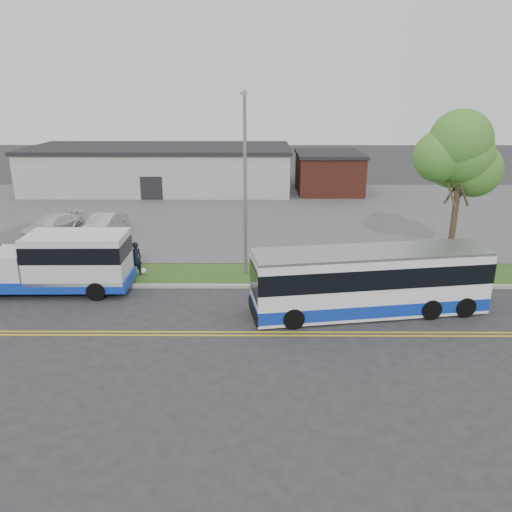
{
  "coord_description": "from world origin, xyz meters",
  "views": [
    {
      "loc": [
        3.7,
        -22.57,
        9.63
      ],
      "look_at": [
        3.57,
        1.4,
        1.6
      ],
      "focal_mm": 35.0,
      "sensor_mm": 36.0,
      "label": 1
    }
  ],
  "objects_px": {
    "tree_east": "(462,160)",
    "pedestrian": "(136,259)",
    "transit_bus": "(369,281)",
    "streetlight_near": "(245,180)",
    "shuttle_bus": "(63,261)",
    "parked_car_b": "(53,225)",
    "parked_car_a": "(104,225)"
  },
  "relations": [
    {
      "from": "shuttle_bus",
      "to": "tree_east",
      "type": "bearing_deg",
      "value": 6.05
    },
    {
      "from": "streetlight_near",
      "to": "transit_bus",
      "type": "xyz_separation_m",
      "value": [
        5.65,
        -4.53,
        -3.75
      ]
    },
    {
      "from": "tree_east",
      "to": "pedestrian",
      "type": "bearing_deg",
      "value": -178.58
    },
    {
      "from": "tree_east",
      "to": "shuttle_bus",
      "type": "height_order",
      "value": "tree_east"
    },
    {
      "from": "shuttle_bus",
      "to": "parked_car_a",
      "type": "xyz_separation_m",
      "value": [
        -0.89,
        9.49,
        -0.72
      ]
    },
    {
      "from": "streetlight_near",
      "to": "transit_bus",
      "type": "bearing_deg",
      "value": -38.71
    },
    {
      "from": "transit_bus",
      "to": "streetlight_near",
      "type": "bearing_deg",
      "value": 132.32
    },
    {
      "from": "streetlight_near",
      "to": "shuttle_bus",
      "type": "height_order",
      "value": "streetlight_near"
    },
    {
      "from": "shuttle_bus",
      "to": "parked_car_b",
      "type": "bearing_deg",
      "value": 113.9
    },
    {
      "from": "streetlight_near",
      "to": "pedestrian",
      "type": "height_order",
      "value": "streetlight_near"
    },
    {
      "from": "pedestrian",
      "to": "parked_car_a",
      "type": "distance_m",
      "value": 8.5
    },
    {
      "from": "parked_car_a",
      "to": "parked_car_b",
      "type": "height_order",
      "value": "parked_car_a"
    },
    {
      "from": "pedestrian",
      "to": "parked_car_a",
      "type": "height_order",
      "value": "pedestrian"
    },
    {
      "from": "transit_bus",
      "to": "pedestrian",
      "type": "bearing_deg",
      "value": 150.21
    },
    {
      "from": "streetlight_near",
      "to": "pedestrian",
      "type": "distance_m",
      "value": 7.22
    },
    {
      "from": "streetlight_near",
      "to": "pedestrian",
      "type": "xyz_separation_m",
      "value": [
        -5.88,
        -0.15,
        -4.2
      ]
    },
    {
      "from": "shuttle_bus",
      "to": "parked_car_a",
      "type": "relative_size",
      "value": 1.68
    },
    {
      "from": "transit_bus",
      "to": "pedestrian",
      "type": "xyz_separation_m",
      "value": [
        -11.53,
        4.38,
        -0.44
      ]
    },
    {
      "from": "parked_car_a",
      "to": "parked_car_b",
      "type": "xyz_separation_m",
      "value": [
        -3.57,
        0.22,
        -0.06
      ]
    },
    {
      "from": "streetlight_near",
      "to": "shuttle_bus",
      "type": "relative_size",
      "value": 1.22
    },
    {
      "from": "tree_east",
      "to": "parked_car_b",
      "type": "xyz_separation_m",
      "value": [
        -24.41,
        7.32,
        -5.4
      ]
    },
    {
      "from": "transit_bus",
      "to": "parked_car_a",
      "type": "distance_m",
      "value": 19.54
    },
    {
      "from": "shuttle_bus",
      "to": "parked_car_a",
      "type": "height_order",
      "value": "shuttle_bus"
    },
    {
      "from": "tree_east",
      "to": "pedestrian",
      "type": "relative_size",
      "value": 4.45
    },
    {
      "from": "tree_east",
      "to": "transit_bus",
      "type": "xyz_separation_m",
      "value": [
        -5.35,
        -4.8,
        -4.73
      ]
    },
    {
      "from": "parked_car_b",
      "to": "transit_bus",
      "type": "bearing_deg",
      "value": -9.89
    },
    {
      "from": "transit_bus",
      "to": "parked_car_a",
      "type": "height_order",
      "value": "transit_bus"
    },
    {
      "from": "transit_bus",
      "to": "tree_east",
      "type": "bearing_deg",
      "value": 32.94
    },
    {
      "from": "streetlight_near",
      "to": "shuttle_bus",
      "type": "distance_m",
      "value": 9.89
    },
    {
      "from": "streetlight_near",
      "to": "parked_car_b",
      "type": "relative_size",
      "value": 1.95
    },
    {
      "from": "transit_bus",
      "to": "pedestrian",
      "type": "distance_m",
      "value": 12.34
    },
    {
      "from": "shuttle_bus",
      "to": "parked_car_b",
      "type": "distance_m",
      "value": 10.72
    }
  ]
}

